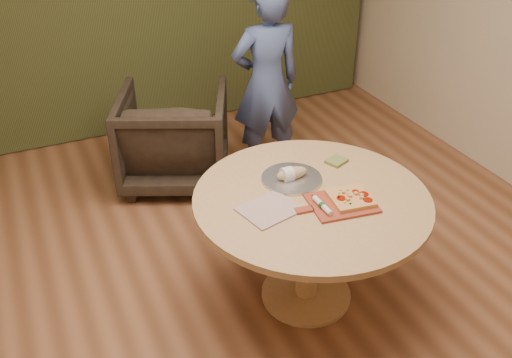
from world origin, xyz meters
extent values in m
cube|color=brown|center=(0.00, 0.00, -0.01)|extent=(5.00, 6.00, 0.02)
cylinder|color=tan|center=(0.33, 0.13, 0.01)|extent=(0.56, 0.56, 0.03)
cylinder|color=tan|center=(0.33, 0.13, 0.35)|extent=(0.13, 0.13, 0.68)
cylinder|color=tan|center=(0.33, 0.13, 0.73)|extent=(1.34, 1.34, 0.04)
cube|color=#9B3D27|center=(0.44, -0.01, 0.76)|extent=(0.38, 0.32, 0.01)
cube|color=#9B3D27|center=(0.22, 0.02, 0.76)|extent=(0.11, 0.06, 0.01)
cube|color=#E1A458|center=(0.49, 0.00, 0.78)|extent=(0.25, 0.25, 0.02)
cylinder|color=maroon|center=(0.54, 0.02, 0.79)|extent=(0.04, 0.04, 0.00)
cylinder|color=maroon|center=(0.57, -0.02, 0.79)|extent=(0.05, 0.05, 0.00)
cylinder|color=maroon|center=(0.44, 0.00, 0.79)|extent=(0.05, 0.05, 0.00)
cylinder|color=maroon|center=(0.56, -0.08, 0.79)|extent=(0.05, 0.05, 0.00)
cube|color=#DD9F53|center=(0.47, 0.04, 0.79)|extent=(0.02, 0.02, 0.01)
cube|color=#DD9F53|center=(0.55, -0.03, 0.79)|extent=(0.02, 0.02, 0.01)
cube|color=#DD9F53|center=(0.46, -0.03, 0.79)|extent=(0.02, 0.02, 0.01)
cube|color=#DD9F53|center=(0.49, -0.01, 0.79)|extent=(0.03, 0.03, 0.01)
cube|color=#DD9F53|center=(0.54, -0.05, 0.79)|extent=(0.03, 0.03, 0.01)
cube|color=#DD9F53|center=(0.53, 0.00, 0.79)|extent=(0.02, 0.02, 0.01)
cube|color=#287522|center=(0.51, 0.05, 0.79)|extent=(0.01, 0.01, 0.00)
cube|color=#287522|center=(0.48, 0.07, 0.79)|extent=(0.01, 0.01, 0.00)
cube|color=#287522|center=(0.45, -0.07, 0.79)|extent=(0.01, 0.01, 0.00)
cube|color=#287522|center=(0.47, -0.02, 0.79)|extent=(0.01, 0.01, 0.00)
cube|color=#287522|center=(0.45, -0.07, 0.79)|extent=(0.01, 0.01, 0.00)
cube|color=#287522|center=(0.46, -0.06, 0.79)|extent=(0.01, 0.01, 0.00)
cube|color=#287522|center=(0.43, -0.05, 0.79)|extent=(0.01, 0.01, 0.00)
cube|color=#287522|center=(0.45, 0.05, 0.79)|extent=(0.01, 0.01, 0.00)
cube|color=#98517A|center=(0.53, -0.04, 0.79)|extent=(0.03, 0.02, 0.00)
cube|color=#98517A|center=(0.50, 0.02, 0.79)|extent=(0.03, 0.03, 0.00)
cube|color=#98517A|center=(0.43, 0.02, 0.79)|extent=(0.02, 0.03, 0.00)
cylinder|color=silver|center=(0.31, -0.01, 0.78)|extent=(0.03, 0.17, 0.03)
cylinder|color=#194C26|center=(0.31, -0.01, 0.78)|extent=(0.03, 0.03, 0.03)
cube|color=silver|center=(0.31, 0.09, 0.78)|extent=(0.02, 0.04, 0.00)
cube|color=beige|center=(0.05, 0.11, 0.76)|extent=(0.35, 0.31, 0.01)
cylinder|color=silver|center=(0.31, 0.34, 0.75)|extent=(0.35, 0.35, 0.01)
cylinder|color=silver|center=(0.31, 0.34, 0.76)|extent=(0.36, 0.36, 0.02)
ellipsoid|color=tan|center=(0.31, 0.34, 0.79)|extent=(0.19, 0.08, 0.07)
cylinder|color=silver|center=(0.28, 0.34, 0.79)|extent=(0.06, 0.09, 0.09)
cube|color=#555F2A|center=(0.65, 0.40, 0.76)|extent=(0.15, 0.14, 0.02)
imported|color=black|center=(0.03, 1.81, 0.43)|extent=(1.07, 1.04, 0.85)
imported|color=#3F5183|center=(0.77, 1.66, 0.78)|extent=(0.60, 0.42, 1.56)
camera|label=1|loc=(-1.06, -2.16, 2.52)|focal=40.00mm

